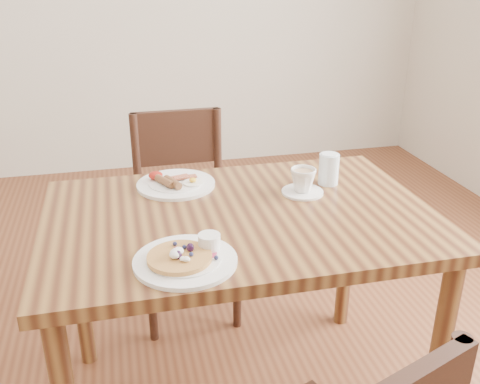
{
  "coord_description": "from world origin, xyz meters",
  "views": [
    {
      "loc": [
        -0.35,
        -1.45,
        1.47
      ],
      "look_at": [
        0.0,
        0.0,
        0.82
      ],
      "focal_mm": 40.0,
      "sensor_mm": 36.0,
      "label": 1
    }
  ],
  "objects_px": {
    "dining_table": "(240,241)",
    "teacup_saucer": "(303,182)",
    "breakfast_plate": "(175,183)",
    "pancake_plate": "(186,258)",
    "chair_far": "(184,205)",
    "water_glass": "(329,169)"
  },
  "relations": [
    {
      "from": "dining_table",
      "to": "teacup_saucer",
      "type": "height_order",
      "value": "teacup_saucer"
    },
    {
      "from": "dining_table",
      "to": "breakfast_plate",
      "type": "relative_size",
      "value": 4.44
    },
    {
      "from": "dining_table",
      "to": "teacup_saucer",
      "type": "xyz_separation_m",
      "value": [
        0.24,
        0.1,
        0.14
      ]
    },
    {
      "from": "pancake_plate",
      "to": "teacup_saucer",
      "type": "bearing_deg",
      "value": 38.84
    },
    {
      "from": "teacup_saucer",
      "to": "dining_table",
      "type": "bearing_deg",
      "value": -157.36
    },
    {
      "from": "dining_table",
      "to": "breakfast_plate",
      "type": "xyz_separation_m",
      "value": [
        -0.17,
        0.26,
        0.11
      ]
    },
    {
      "from": "chair_far",
      "to": "pancake_plate",
      "type": "bearing_deg",
      "value": 82.56
    },
    {
      "from": "chair_far",
      "to": "pancake_plate",
      "type": "xyz_separation_m",
      "value": [
        -0.11,
        -0.9,
        0.27
      ]
    },
    {
      "from": "pancake_plate",
      "to": "breakfast_plate",
      "type": "xyz_separation_m",
      "value": [
        0.03,
        0.52,
        -0.0
      ]
    },
    {
      "from": "breakfast_plate",
      "to": "teacup_saucer",
      "type": "relative_size",
      "value": 1.93
    },
    {
      "from": "chair_far",
      "to": "teacup_saucer",
      "type": "distance_m",
      "value": 0.71
    },
    {
      "from": "chair_far",
      "to": "water_glass",
      "type": "relative_size",
      "value": 8.15
    },
    {
      "from": "dining_table",
      "to": "water_glass",
      "type": "distance_m",
      "value": 0.42
    },
    {
      "from": "dining_table",
      "to": "chair_far",
      "type": "bearing_deg",
      "value": 98.53
    },
    {
      "from": "pancake_plate",
      "to": "dining_table",
      "type": "bearing_deg",
      "value": 51.6
    },
    {
      "from": "chair_far",
      "to": "pancake_plate",
      "type": "height_order",
      "value": "chair_far"
    },
    {
      "from": "dining_table",
      "to": "breakfast_plate",
      "type": "distance_m",
      "value": 0.33
    },
    {
      "from": "pancake_plate",
      "to": "teacup_saucer",
      "type": "height_order",
      "value": "teacup_saucer"
    },
    {
      "from": "dining_table",
      "to": "pancake_plate",
      "type": "bearing_deg",
      "value": -128.4
    },
    {
      "from": "dining_table",
      "to": "breakfast_plate",
      "type": "height_order",
      "value": "breakfast_plate"
    },
    {
      "from": "dining_table",
      "to": "pancake_plate",
      "type": "relative_size",
      "value": 4.44
    },
    {
      "from": "breakfast_plate",
      "to": "water_glass",
      "type": "height_order",
      "value": "water_glass"
    }
  ]
}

